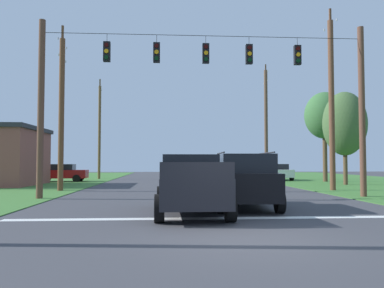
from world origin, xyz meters
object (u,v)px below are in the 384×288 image
Objects in this scene: utility_pole_mid_left at (61,110)px; distant_car_oncoming at (62,173)px; suv_black at (243,179)px; tree_roadside_left at (324,116)px; overhead_signal_span at (205,98)px; utility_pole_far_left at (99,130)px; utility_pole_mid_right at (332,102)px; distant_car_crossing_white at (276,172)px; utility_pole_far_right at (266,122)px; pickup_truck at (191,184)px; tree_roadside_right at (345,124)px.

distant_car_oncoming is at bearing 104.32° from utility_pole_mid_left.
suv_black is 21.85m from tree_roadside_left.
distant_car_oncoming is at bearing 124.25° from overhead_signal_span.
suv_black is 0.50× the size of utility_pole_mid_left.
suv_black is 27.20m from utility_pole_far_left.
suv_black is at bearing -44.84° from utility_pole_mid_left.
distant_car_crossing_white is at bearing 88.78° from utility_pole_mid_right.
distant_car_crossing_white is 19.24m from distant_car_oncoming.
utility_pole_mid_left reaches higher than distant_car_crossing_white.
overhead_signal_span is at bearing -112.19° from utility_pole_far_right.
distant_car_oncoming is at bearing 114.53° from pickup_truck.
distant_car_oncoming is (-9.82, 21.53, -0.18)m from pickup_truck.
overhead_signal_span reaches higher than tree_roadside_right.
suv_black is at bearing -120.17° from tree_roadside_left.
utility_pole_mid_left is at bearing -75.68° from distant_car_oncoming.
overhead_signal_span is 3.21× the size of suv_black.
utility_pole_far_right reaches higher than utility_pole_mid_left.
tree_roadside_left is at bearing 50.77° from overhead_signal_span.
tree_roadside_right reaches higher than distant_car_oncoming.
distant_car_crossing_white is 20.95m from utility_pole_mid_left.
utility_pole_mid_right is 6.45m from tree_roadside_right.
pickup_truck is at bearing -132.64° from utility_pole_mid_right.
tree_roadside_left is (11.75, 14.39, 0.92)m from overhead_signal_span.
utility_pole_far_right is 1.64× the size of tree_roadside_right.
utility_pole_mid_left is at bearing -137.80° from utility_pole_far_right.
utility_pole_far_left reaches higher than tree_roadside_right.
tree_roadside_left is (20.30, -6.72, 0.81)m from utility_pole_far_left.
suv_black is 0.43× the size of utility_pole_far_right.
tree_roadside_left is (22.61, -1.57, 4.89)m from distant_car_oncoming.
utility_pole_far_left reaches higher than tree_roadside_left.
suv_black is at bearing -59.34° from distant_car_oncoming.
distant_car_crossing_white and distant_car_oncoming have the same top height.
tree_roadside_right is at bearing -15.55° from distant_car_oncoming.
distant_car_oncoming is 23.19m from tree_roadside_left.
utility_pole_mid_left is at bearing 135.16° from suv_black.
distant_car_oncoming is 19.69m from utility_pole_far_right.
pickup_truck is at bearing -109.72° from utility_pole_far_right.
tree_roadside_left reaches higher than distant_car_crossing_white.
utility_pole_far_right is 1.47× the size of tree_roadside_left.
utility_pole_far_right is 10.30m from tree_roadside_right.
suv_black reaches higher than distant_car_crossing_white.
utility_pole_mid_right is 1.42× the size of tree_roadside_left.
overhead_signal_span is 1.60× the size of utility_pole_mid_left.
tree_roadside_right is at bearing 40.64° from overhead_signal_span.
utility_pole_mid_right reaches higher than overhead_signal_span.
distant_car_oncoming is at bearing -169.58° from utility_pole_far_right.
distant_car_crossing_white is at bearing 64.41° from overhead_signal_span.
utility_pole_far_right reaches higher than utility_pole_far_left.
distant_car_oncoming is (-11.88, 20.03, -0.27)m from suv_black.
distant_car_crossing_white is at bearing 138.80° from tree_roadside_left.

